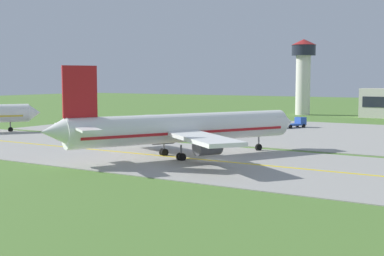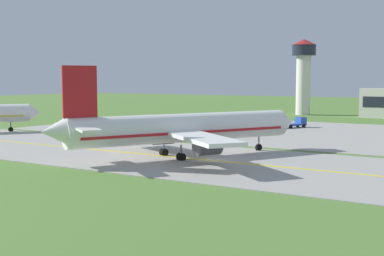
% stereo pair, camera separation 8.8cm
% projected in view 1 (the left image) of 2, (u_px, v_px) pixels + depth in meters
% --- Properties ---
extents(ground_plane, '(500.00, 500.00, 0.00)m').
position_uv_depth(ground_plane, '(213.00, 161.00, 69.21)').
color(ground_plane, '#517A33').
extents(taxiway_strip, '(240.00, 28.00, 0.10)m').
position_uv_depth(taxiway_strip, '(213.00, 161.00, 69.21)').
color(taxiway_strip, '#9E9B93').
rests_on(taxiway_strip, ground).
extents(apron_pad, '(140.00, 52.00, 0.10)m').
position_uv_depth(apron_pad, '(362.00, 136.00, 99.91)').
color(apron_pad, '#9E9B93').
rests_on(apron_pad, ground).
extents(taxiway_centreline, '(220.00, 0.60, 0.01)m').
position_uv_depth(taxiway_centreline, '(213.00, 161.00, 69.20)').
color(taxiway_centreline, yellow).
rests_on(taxiway_centreline, taxiway_strip).
extents(airplane_lead, '(30.14, 36.26, 12.70)m').
position_uv_depth(airplane_lead, '(182.00, 128.00, 72.07)').
color(airplane_lead, white).
rests_on(airplane_lead, ground).
extents(service_truck_fuel, '(4.63, 6.65, 2.59)m').
position_uv_depth(service_truck_fuel, '(297.00, 123.00, 116.10)').
color(service_truck_fuel, '#264CA5').
rests_on(service_truck_fuel, ground).
extents(control_tower, '(7.60, 7.60, 23.06)m').
position_uv_depth(control_tower, '(303.00, 69.00, 157.24)').
color(control_tower, silver).
rests_on(control_tower, ground).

